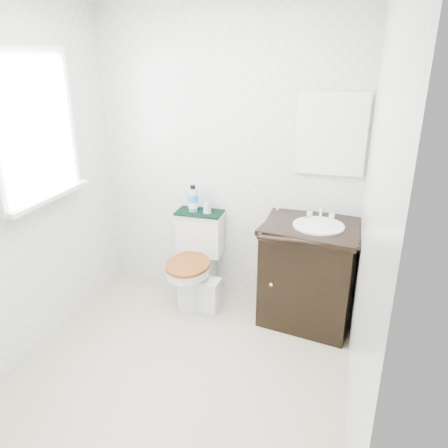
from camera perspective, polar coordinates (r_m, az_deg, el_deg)
The scene contains 14 objects.
floor at distance 3.13m, azimuth -5.95°, elevation -18.73°, with size 2.40×2.40×0.00m, color #A7A186.
wall_back at distance 3.63m, azimuth 0.44°, elevation 8.42°, with size 2.40×2.40×0.00m, color silver.
wall_front at distance 1.61m, azimuth -24.05°, elevation -11.03°, with size 2.40×2.40×0.00m, color silver.
wall_left at distance 3.12m, azimuth -25.97°, elevation 4.11°, with size 2.40×2.40×0.00m, color silver.
wall_right at distance 2.35m, azimuth 18.58°, elevation -0.00°, with size 2.40×2.40×0.00m, color silver.
window at distance 3.22m, azimuth -23.65°, elevation 11.37°, with size 0.02×0.70×0.90m, color white.
mirror at distance 3.43m, azimuth 13.83°, elevation 11.32°, with size 0.50×0.02×0.60m, color silver.
toilet at distance 3.78m, azimuth -3.69°, elevation -5.12°, with size 0.40×0.63×0.74m.
vanity at distance 3.49m, azimuth 11.32°, elevation -6.00°, with size 0.81×0.73×0.92m.
trash_bin at distance 3.68m, azimuth -2.09°, elevation -9.20°, with size 0.20×0.16×0.28m.
towel at distance 3.71m, azimuth -3.22°, elevation 1.52°, with size 0.39×0.22×0.02m, color black.
mouthwash_bottle at distance 3.69m, azimuth -4.06°, elevation 3.23°, with size 0.08×0.08×0.23m.
cup at distance 3.66m, azimuth -2.21°, elevation 2.14°, with size 0.07×0.07×0.09m, color #82A8D5.
soap_bar at distance 3.43m, azimuth 10.80°, elevation 0.82°, with size 0.07×0.05×0.02m, color #19757B.
Camera 1 is at (0.96, -2.20, 2.01)m, focal length 35.00 mm.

